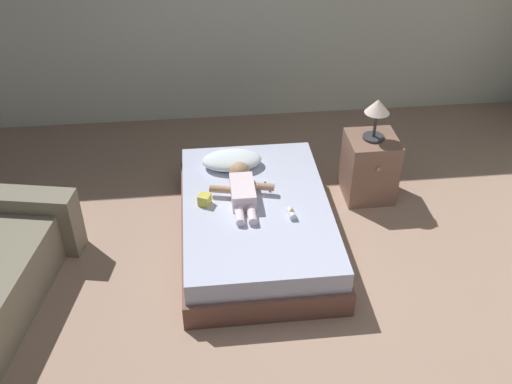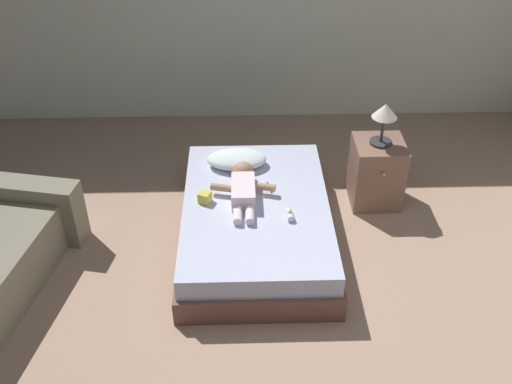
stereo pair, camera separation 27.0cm
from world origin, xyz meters
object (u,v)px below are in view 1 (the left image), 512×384
Objects in this scene: pillow at (232,160)px; toothbrush at (266,186)px; lamp at (377,110)px; baby_bottle at (291,213)px; nightstand at (369,167)px; toy_block at (205,200)px; bed at (256,222)px; baby at (242,188)px.

pillow is 0.40m from toothbrush.
lamp is 1.11m from baby_bottle.
toothbrush is at bearing -161.81° from lamp.
lamp reaches higher than pillow.
nightstand is 5.09× the size of toy_block.
pillow reaches higher than bed.
bed is 15.61× the size of baby_bottle.
pillow reaches higher than baby_bottle.
toy_block is at bearing -159.97° from toothbrush.
bed is 1.12m from nightstand.
pillow is at bearing 96.74° from baby.
pillow is at bearing 179.15° from nightstand.
baby is (0.05, -0.40, 0.01)m from pillow.
lamp is at bearing 19.29° from baby.
baby_bottle is at bearing -42.15° from baby.
bed is 0.58m from pillow.
toy_block is (-1.38, -0.47, -0.41)m from lamp.
pillow is 0.54m from toy_block.
nightstand reaches higher than toothbrush.
nightstand is 5.04× the size of baby_bottle.
bed is 0.29m from baby.
baby reaches higher than pillow.
baby is 1.22m from lamp.
bed is 1.28m from lamp.
toy_block is at bearing -161.17° from nightstand.
baby is 4.55× the size of toothbrush.
baby is at bearing 17.07° from toy_block.
nightstand reaches higher than baby.
toothbrush is 0.95m from nightstand.
pillow is 4.39× the size of baby_bottle.
toy_block is at bearing -162.93° from baby.
lamp reaches higher than toy_block.
baby is 1.17m from nightstand.
bed is 3.56× the size of pillow.
baby is at bearing -160.72° from nightstand.
baby_bottle is (0.37, -0.70, -0.03)m from pillow.
nightstand is 1.46m from toy_block.
toy_block is 0.65m from baby_bottle.
toy_block is (-0.24, -0.49, -0.02)m from pillow.
nightstand is (1.09, 0.38, -0.14)m from baby.
baby is at bearing 129.35° from bed.
baby_bottle is (-0.77, -0.68, 0.11)m from nightstand.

